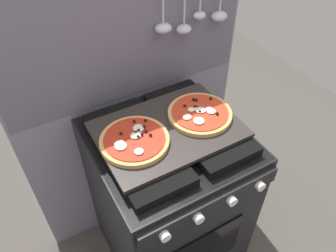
{
  "coord_description": "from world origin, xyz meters",
  "views": [
    {
      "loc": [
        -0.45,
        -0.8,
        1.78
      ],
      "look_at": [
        0.0,
        0.0,
        0.93
      ],
      "focal_mm": 35.04,
      "sensor_mm": 36.0,
      "label": 1
    }
  ],
  "objects_px": {
    "stove": "(168,199)",
    "baking_tray": "(168,129)",
    "pizza_left": "(134,140)",
    "pizza_right": "(199,113)"
  },
  "relations": [
    {
      "from": "baking_tray",
      "to": "pizza_right",
      "type": "height_order",
      "value": "pizza_right"
    },
    {
      "from": "stove",
      "to": "pizza_right",
      "type": "distance_m",
      "value": 0.5
    },
    {
      "from": "baking_tray",
      "to": "pizza_left",
      "type": "distance_m",
      "value": 0.15
    },
    {
      "from": "stove",
      "to": "pizza_right",
      "type": "height_order",
      "value": "pizza_right"
    },
    {
      "from": "baking_tray",
      "to": "pizza_left",
      "type": "height_order",
      "value": "pizza_left"
    },
    {
      "from": "stove",
      "to": "pizza_left",
      "type": "height_order",
      "value": "pizza_left"
    },
    {
      "from": "pizza_left",
      "to": "pizza_right",
      "type": "height_order",
      "value": "same"
    },
    {
      "from": "stove",
      "to": "baking_tray",
      "type": "distance_m",
      "value": 0.46
    },
    {
      "from": "baking_tray",
      "to": "pizza_right",
      "type": "bearing_deg",
      "value": 1.63
    },
    {
      "from": "pizza_right",
      "to": "pizza_left",
      "type": "bearing_deg",
      "value": -177.89
    }
  ]
}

